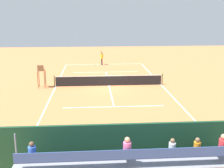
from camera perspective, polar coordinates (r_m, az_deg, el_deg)
name	(u,v)px	position (r m, az deg, el deg)	size (l,w,h in m)	color
ground_plane	(109,86)	(26.30, -0.62, -0.32)	(60.00, 60.00, 0.00)	#D17542
court_line_markings	(109,85)	(26.33, -0.63, -0.30)	(10.10, 22.20, 0.01)	white
tennis_net	(109,80)	(26.17, -0.62, 0.74)	(10.30, 0.10, 1.07)	black
backdrop_wall	(128,144)	(12.85, 3.25, -12.25)	(18.00, 0.16, 2.00)	#194228
bleacher_stand	(134,161)	(11.72, 4.44, -15.57)	(9.06, 2.40, 2.48)	gray
umpire_chair	(41,74)	(26.04, -14.34, 2.04)	(0.67, 0.67, 2.14)	brown
courtside_bench	(161,144)	(13.99, 10.11, -12.12)	(1.80, 0.40, 0.93)	#9E754C
equipment_bag	(129,154)	(13.77, 3.53, -14.14)	(0.90, 0.36, 0.36)	#B22D2D
tennis_player	(102,57)	(36.44, -2.11, 5.53)	(0.41, 0.55, 1.93)	black
tennis_racket	(98,65)	(36.23, -2.97, 3.86)	(0.58, 0.34, 0.03)	black
tennis_ball_near	(116,70)	(32.96, 0.93, 2.82)	(0.07, 0.07, 0.07)	#CCDB33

